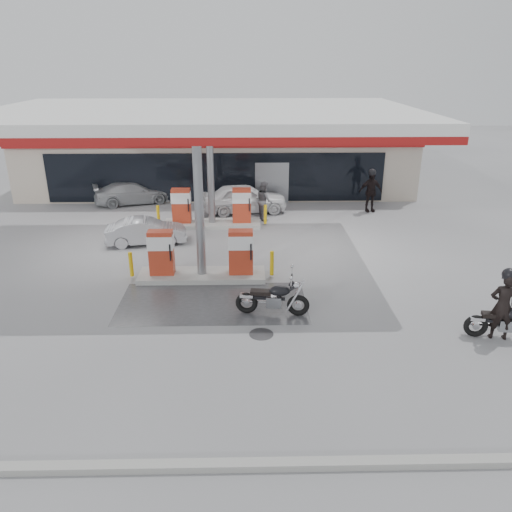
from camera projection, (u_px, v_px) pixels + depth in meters
The scene contains 16 objects.
ground at pixel (197, 303), 16.05m from camera, with size 90.00×90.00×0.00m, color gray.
wet_patch at pixel (213, 303), 16.06m from camera, with size 6.00×3.00×0.00m, color #4C4C4F.
drain_cover at pixel (261, 334), 14.23m from camera, with size 0.70×0.70×0.01m, color #38383A.
kerb at pixel (165, 466), 9.52m from camera, with size 28.00×0.25×0.15m, color gray.
store_building at pixel (219, 153), 30.12m from camera, with size 22.00×8.22×4.00m.
canopy at pixel (203, 117), 18.76m from camera, with size 16.00×10.02×5.51m.
pump_island_near at pixel (201, 259), 17.65m from camera, with size 5.14×1.30×1.78m.
pump_island_far at pixel (212, 211), 23.23m from camera, with size 5.14×1.30×1.78m.
main_motorcycle at pixel (507, 322), 13.85m from camera, with size 2.21×0.85×1.14m.
biker_main at pixel (503, 306), 13.69m from camera, with size 0.73×0.48×1.99m, color black.
parked_motorcycle at pixel (274, 299), 15.16m from camera, with size 2.27×0.87×1.17m.
sedan_white at pixel (245, 198), 25.30m from camera, with size 1.72×4.26×1.45m, color white.
attendant at pixel (264, 200), 24.12m from camera, with size 0.91×0.71×1.87m, color slate.
hatchback_silver at pixel (146, 231), 21.00m from camera, with size 1.16×3.34×1.10m, color #A0A2A8.
parked_car_left at pixel (133, 193), 26.90m from camera, with size 1.66×4.07×1.18m, color #9C9FA3.
biker_walking at pixel (371, 192), 25.31m from camera, with size 1.21×0.50×2.06m, color black.
Camera 1 is at (1.58, -14.40, 7.33)m, focal length 35.00 mm.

